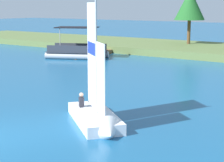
# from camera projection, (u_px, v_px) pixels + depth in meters

# --- Properties ---
(shoreline_tree_left) EXTENTS (3.34, 3.34, 6.01)m
(shoreline_tree_left) POSITION_uv_depth(u_px,v_px,m) (190.00, 5.00, 42.86)
(shoreline_tree_left) COLOR brown
(shoreline_tree_left) RESTS_ON shore_bank
(wooden_dock) EXTENTS (1.44, 6.45, 0.39)m
(wooden_dock) POSITION_uv_depth(u_px,v_px,m) (91.00, 54.00, 39.13)
(wooden_dock) COLOR brown
(wooden_dock) RESTS_ON ground
(sailboat) EXTENTS (4.51, 4.05, 5.74)m
(sailboat) POSITION_uv_depth(u_px,v_px,m) (99.00, 118.00, 16.13)
(sailboat) COLOR white
(sailboat) RESTS_ON ground
(pontoon_boat) EXTENTS (6.20, 4.61, 2.95)m
(pontoon_boat) POSITION_uv_depth(u_px,v_px,m) (77.00, 51.00, 37.19)
(pontoon_boat) COLOR #B2B2B7
(pontoon_boat) RESTS_ON ground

